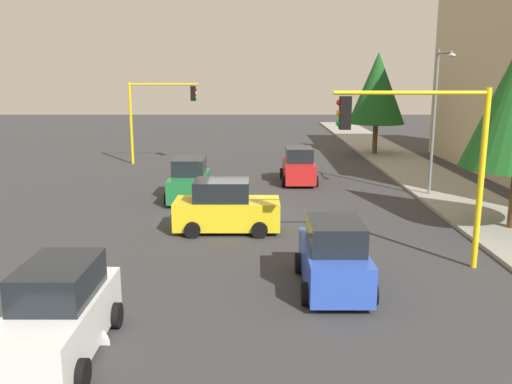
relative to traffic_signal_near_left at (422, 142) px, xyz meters
The scene contains 12 objects.
ground_plane 9.12m from the traffic_signal_near_left, 136.64° to the right, with size 120.00×120.00×0.00m, color #353538.
sidewalk_kerb 12.61m from the traffic_signal_near_left, 156.28° to the left, with size 80.00×4.00×0.15m, color gray.
lane_arrow_near 10.98m from the traffic_signal_near_left, 57.53° to the right, with size 2.40×1.10×1.10m.
traffic_signal_near_left is the anchor object (origin of this frame).
traffic_signal_far_right 22.98m from the traffic_signal_near_left, 150.50° to the right, with size 0.36×4.59×5.38m.
street_lamp_curbside 10.25m from the traffic_signal_near_left, 159.81° to the left, with size 2.15×0.28×7.00m.
tree_roadside_far 24.32m from the traffic_signal_near_left, behind, with size 4.07×4.07×7.43m.
car_green 12.70m from the traffic_signal_near_left, 139.12° to the right, with size 3.79×1.98×1.98m.
car_white 10.95m from the traffic_signal_near_left, 59.42° to the right, with size 4.17×1.95×1.98m.
car_red 14.11m from the traffic_signal_near_left, 169.20° to the right, with size 3.79×1.93×1.98m.
car_yellow 7.85m from the traffic_signal_near_left, 123.44° to the right, with size 2.06×3.96×1.98m.
car_blue 4.40m from the traffic_signal_near_left, 58.60° to the right, with size 3.80×1.95×1.98m.
Camera 1 is at (22.04, 0.77, 5.84)m, focal length 38.28 mm.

